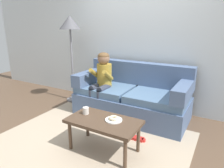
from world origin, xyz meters
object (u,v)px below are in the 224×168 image
object	(u,v)px
person_child	(102,78)
donut	(114,118)
toy_controller	(138,139)
mug	(86,111)
coffee_table	(104,124)
couch	(132,97)
floor_lamp	(70,29)

from	to	relation	value
person_child	donut	distance (m)	1.19
person_child	donut	world-z (taller)	person_child
toy_controller	mug	bearing A→B (deg)	-146.17
coffee_table	donut	bearing A→B (deg)	24.85
toy_controller	donut	bearing A→B (deg)	-114.55
couch	floor_lamp	world-z (taller)	floor_lamp
coffee_table	person_child	size ratio (longest dim) A/B	0.82
person_child	floor_lamp	bearing A→B (deg)	162.92
couch	person_child	bearing A→B (deg)	-157.71
couch	person_child	xyz separation A→B (m)	(-0.49, -0.20, 0.33)
mug	couch	bearing A→B (deg)	81.81
donut	couch	bearing A→B (deg)	102.60
donut	floor_lamp	xyz separation A→B (m)	(-1.64, 1.19, 1.02)
coffee_table	donut	world-z (taller)	donut
coffee_table	toy_controller	world-z (taller)	coffee_table
donut	mug	size ratio (longest dim) A/B	1.33
donut	toy_controller	size ratio (longest dim) A/B	0.53
coffee_table	floor_lamp	xyz separation A→B (m)	(-1.53, 1.24, 1.10)
couch	floor_lamp	xyz separation A→B (m)	(-1.39, 0.07, 1.14)
person_child	donut	xyz separation A→B (m)	(0.74, -0.91, -0.21)
couch	coffee_table	size ratio (longest dim) A/B	2.11
donut	toy_controller	xyz separation A→B (m)	(0.17, 0.38, -0.44)
floor_lamp	couch	bearing A→B (deg)	-2.98
couch	floor_lamp	distance (m)	1.80
donut	coffee_table	bearing A→B (deg)	-155.15
coffee_table	mug	size ratio (longest dim) A/B	10.01
toy_controller	floor_lamp	distance (m)	2.46
coffee_table	person_child	bearing A→B (deg)	123.22
person_child	mug	bearing A→B (deg)	-70.19
coffee_table	couch	bearing A→B (deg)	96.66
couch	donut	size ratio (longest dim) A/B	15.87
couch	mug	size ratio (longest dim) A/B	21.17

